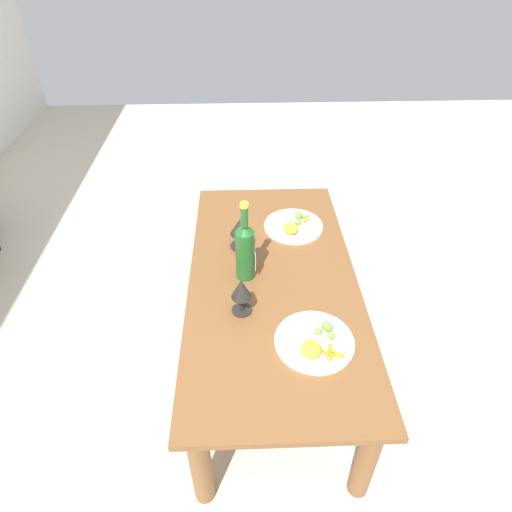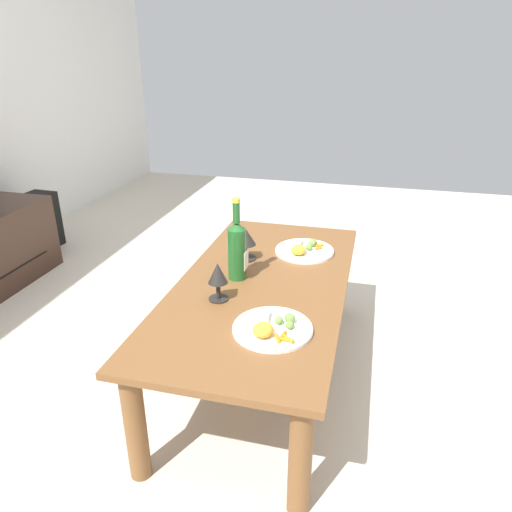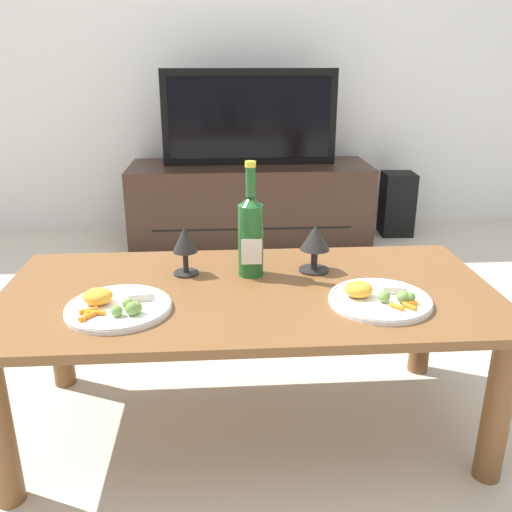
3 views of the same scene
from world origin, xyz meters
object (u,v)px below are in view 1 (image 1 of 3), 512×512
object	(u,v)px
goblet_right	(240,228)
dining_table	(272,290)
wine_bottle	(245,250)
dinner_plate_left	(315,341)
dinner_plate_right	(293,225)
goblet_left	(241,291)

from	to	relation	value
goblet_right	dining_table	bearing A→B (deg)	-148.51
wine_bottle	goblet_right	world-z (taller)	wine_bottle
dinner_plate_left	dinner_plate_right	size ratio (longest dim) A/B	1.00
goblet_left	dinner_plate_left	bearing A→B (deg)	-123.76
goblet_left	goblet_right	bearing A→B (deg)	0.00
dining_table	wine_bottle	xyz separation A→B (m)	(0.01, 0.11, 0.20)
wine_bottle	goblet_right	distance (m)	0.19
goblet_left	dinner_plate_right	xyz separation A→B (m)	(0.51, -0.24, -0.08)
wine_bottle	dinner_plate_right	distance (m)	0.41
goblet_right	dinner_plate_left	xyz separation A→B (m)	(-0.54, -0.24, -0.08)
wine_bottle	goblet_left	xyz separation A→B (m)	(-0.19, 0.02, -0.03)
goblet_right	dinner_plate_left	size ratio (longest dim) A/B	0.53
wine_bottle	goblet_left	bearing A→B (deg)	174.95
dining_table	dinner_plate_left	distance (m)	0.37
goblet_right	dinner_plate_right	distance (m)	0.28
goblet_left	wine_bottle	bearing A→B (deg)	-5.05
dining_table	goblet_right	bearing A→B (deg)	31.49
dinner_plate_left	dining_table	bearing A→B (deg)	18.84
wine_bottle	dinner_plate_left	xyz separation A→B (m)	(-0.35, -0.22, -0.12)
dining_table	goblet_right	xyz separation A→B (m)	(0.20, 0.12, 0.17)
dining_table	goblet_left	distance (m)	0.28
goblet_right	dinner_plate_right	bearing A→B (deg)	-61.09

